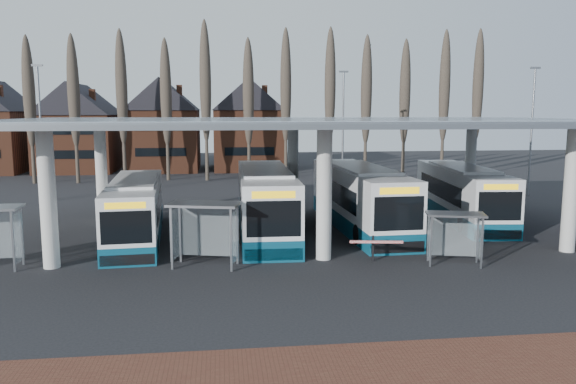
{
  "coord_description": "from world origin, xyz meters",
  "views": [
    {
      "loc": [
        -4.62,
        -22.24,
        6.75
      ],
      "look_at": [
        -1.11,
        7.0,
        2.49
      ],
      "focal_mm": 35.0,
      "sensor_mm": 36.0,
      "label": 1
    }
  ],
  "objects": [
    {
      "name": "ground",
      "position": [
        0.0,
        0.0,
        0.0
      ],
      "size": [
        140.0,
        140.0,
        0.0
      ],
      "primitive_type": "plane",
      "color": "black",
      "rests_on": "ground"
    },
    {
      "name": "station_canopy",
      "position": [
        0.0,
        8.0,
        5.68
      ],
      "size": [
        32.0,
        16.0,
        6.34
      ],
      "color": "silver",
      "rests_on": "ground"
    },
    {
      "name": "poplar_row",
      "position": [
        0.0,
        33.0,
        8.78
      ],
      "size": [
        45.1,
        1.1,
        14.5
      ],
      "color": "#473D33",
      "rests_on": "ground"
    },
    {
      "name": "townhouse_row",
      "position": [
        -15.75,
        44.0,
        5.94
      ],
      "size": [
        36.8,
        10.3,
        12.25
      ],
      "color": "brown",
      "rests_on": "ground"
    },
    {
      "name": "lamp_post_a",
      "position": [
        -18.0,
        22.0,
        5.34
      ],
      "size": [
        0.8,
        0.16,
        10.17
      ],
      "color": "slate",
      "rests_on": "ground"
    },
    {
      "name": "lamp_post_b",
      "position": [
        6.0,
        26.0,
        5.34
      ],
      "size": [
        0.8,
        0.16,
        10.17
      ],
      "color": "slate",
      "rests_on": "ground"
    },
    {
      "name": "lamp_post_c",
      "position": [
        20.0,
        20.0,
        5.34
      ],
      "size": [
        0.8,
        0.16,
        10.17
      ],
      "color": "slate",
      "rests_on": "ground"
    },
    {
      "name": "bus_0",
      "position": [
        -9.16,
        7.91,
        1.51
      ],
      "size": [
        3.34,
        11.71,
        3.21
      ],
      "rotation": [
        0.0,
        0.0,
        0.08
      ],
      "color": "white",
      "rests_on": "ground"
    },
    {
      "name": "bus_1",
      "position": [
        -2.2,
        8.68,
        1.71
      ],
      "size": [
        3.05,
        13.09,
        3.62
      ],
      "rotation": [
        0.0,
        0.0,
        -0.02
      ],
      "color": "white",
      "rests_on": "ground"
    },
    {
      "name": "bus_2",
      "position": [
        3.36,
        9.3,
        1.7
      ],
      "size": [
        3.27,
        13.09,
        3.61
      ],
      "rotation": [
        0.0,
        0.0,
        0.04
      ],
      "color": "white",
      "rests_on": "ground"
    },
    {
      "name": "bus_3",
      "position": [
        10.31,
        10.96,
        1.59
      ],
      "size": [
        3.78,
        12.31,
        3.37
      ],
      "rotation": [
        0.0,
        0.0,
        -0.1
      ],
      "color": "white",
      "rests_on": "ground"
    },
    {
      "name": "shelter_1",
      "position": [
        -5.33,
        2.01,
        2.05
      ],
      "size": [
        3.32,
        2.21,
        2.82
      ],
      "rotation": [
        0.0,
        0.0,
        -0.24
      ],
      "color": "gray",
      "rests_on": "ground"
    },
    {
      "name": "shelter_2",
      "position": [
        5.58,
        0.98,
        1.69
      ],
      "size": [
        2.73,
        1.85,
        2.32
      ],
      "rotation": [
        0.0,
        0.0,
        -0.26
      ],
      "color": "gray",
      "rests_on": "ground"
    },
    {
      "name": "barrier",
      "position": [
        2.15,
        1.47,
        0.91
      ],
      "size": [
        2.34,
        0.8,
        1.18
      ],
      "rotation": [
        0.0,
        0.0,
        -0.14
      ],
      "color": "black",
      "rests_on": "ground"
    }
  ]
}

